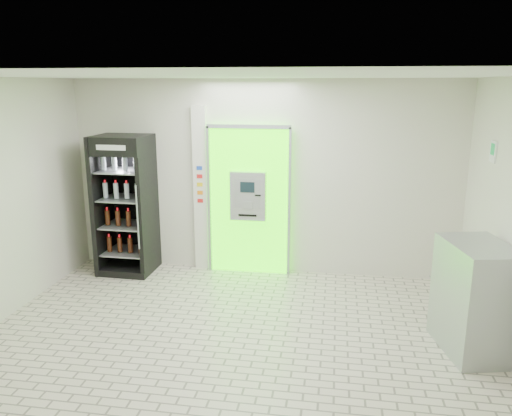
# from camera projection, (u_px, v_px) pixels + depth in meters

# --- Properties ---
(ground) EXTENTS (6.00, 6.00, 0.00)m
(ground) POSITION_uv_depth(u_px,v_px,m) (230.00, 348.00, 5.68)
(ground) COLOR beige
(ground) RESTS_ON ground
(room_shell) EXTENTS (6.00, 6.00, 6.00)m
(room_shell) POSITION_uv_depth(u_px,v_px,m) (228.00, 190.00, 5.23)
(room_shell) COLOR beige
(room_shell) RESTS_ON ground
(atm_assembly) EXTENTS (1.30, 0.24, 2.33)m
(atm_assembly) POSITION_uv_depth(u_px,v_px,m) (249.00, 200.00, 7.74)
(atm_assembly) COLOR #30F900
(atm_assembly) RESTS_ON ground
(pillar) EXTENTS (0.22, 0.11, 2.60)m
(pillar) POSITION_uv_depth(u_px,v_px,m) (201.00, 189.00, 7.86)
(pillar) COLOR silver
(pillar) RESTS_ON ground
(beverage_cooler) EXTENTS (0.83, 0.78, 2.16)m
(beverage_cooler) POSITION_uv_depth(u_px,v_px,m) (126.00, 207.00, 7.80)
(beverage_cooler) COLOR black
(beverage_cooler) RESTS_ON ground
(steel_cabinet) EXTENTS (0.82, 1.05, 1.25)m
(steel_cabinet) POSITION_uv_depth(u_px,v_px,m) (475.00, 298.00, 5.49)
(steel_cabinet) COLOR #9D9FA4
(steel_cabinet) RESTS_ON ground
(exit_sign) EXTENTS (0.02, 0.22, 0.26)m
(exit_sign) POSITION_uv_depth(u_px,v_px,m) (493.00, 151.00, 6.04)
(exit_sign) COLOR white
(exit_sign) RESTS_ON room_shell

